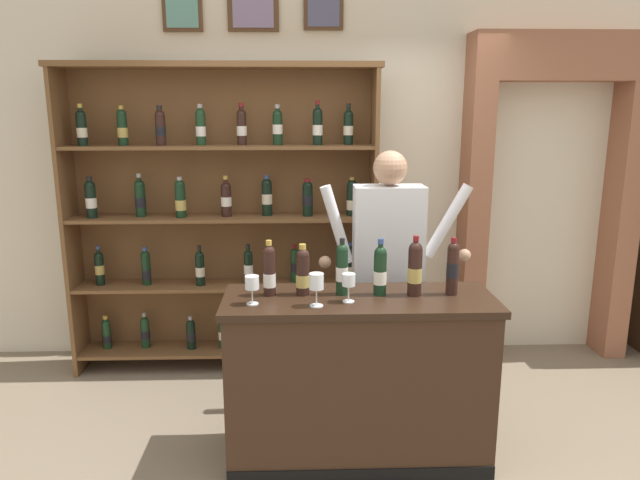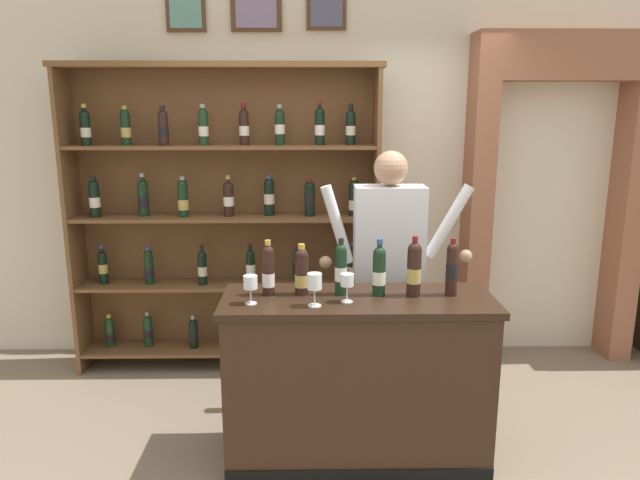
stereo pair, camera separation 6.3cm
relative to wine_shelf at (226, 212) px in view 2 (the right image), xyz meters
The scene contains 15 objects.
ground_plane 1.95m from the wine_shelf, 57.43° to the right, with size 14.00×14.00×0.02m, color #7A6B56.
back_wall 1.00m from the wine_shelf, 23.90° to the left, with size 12.00×0.19×3.34m.
wine_shelf is the anchor object (origin of this frame).
archway_doorway 2.54m from the wine_shelf, ahead, with size 1.35×0.45×2.53m.
tasting_counter 1.73m from the wine_shelf, 55.04° to the right, with size 1.50×0.54×0.97m.
shopkeeper 1.35m from the wine_shelf, 32.24° to the right, with size 0.98×0.22×1.72m.
tasting_bottle_bianco 1.29m from the wine_shelf, 71.79° to the right, with size 0.07×0.07×0.31m.
tasting_bottle_chianti 1.36m from the wine_shelf, 64.35° to the right, with size 0.08×0.08×0.29m.
tasting_bottle_vin_santo 1.47m from the wine_shelf, 56.74° to the right, with size 0.07×0.07×0.32m.
tasting_bottle_super_tuscan 1.60m from the wine_shelf, 50.72° to the right, with size 0.07×0.07×0.32m.
tasting_bottle_rosso 1.74m from the wine_shelf, 46.19° to the right, with size 0.08×0.08×0.34m.
tasting_bottle_riserva 1.89m from the wine_shelf, 41.44° to the right, with size 0.07×0.07×0.32m.
wine_glass_left 1.57m from the wine_shelf, 65.18° to the right, with size 0.08×0.08×0.18m.
wine_glass_right 1.42m from the wine_shelf, 76.94° to the right, with size 0.07×0.07×0.15m.
wine_glass_spare 1.60m from the wine_shelf, 58.57° to the right, with size 0.07×0.07×0.16m.
Camera 2 is at (-0.18, -3.03, 1.98)m, focal length 32.70 mm.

